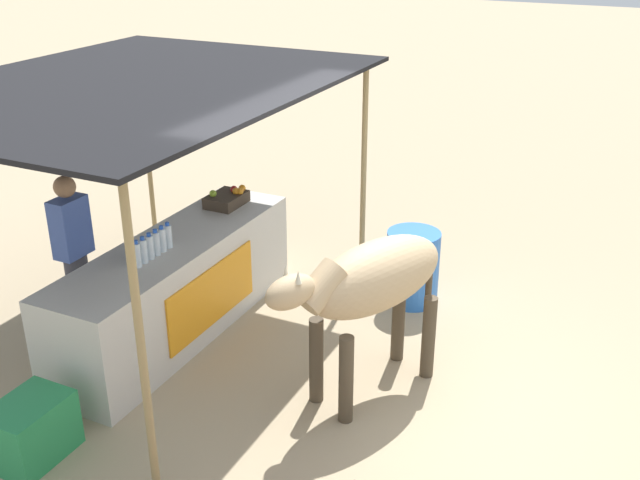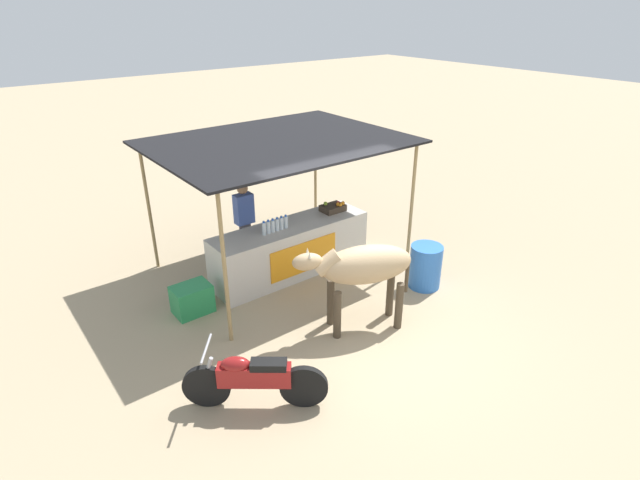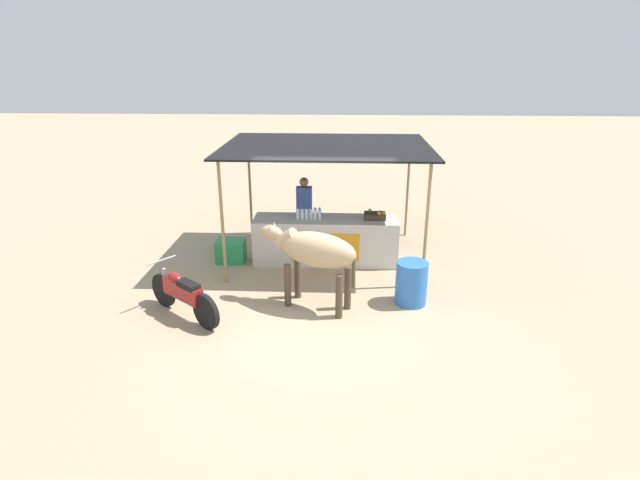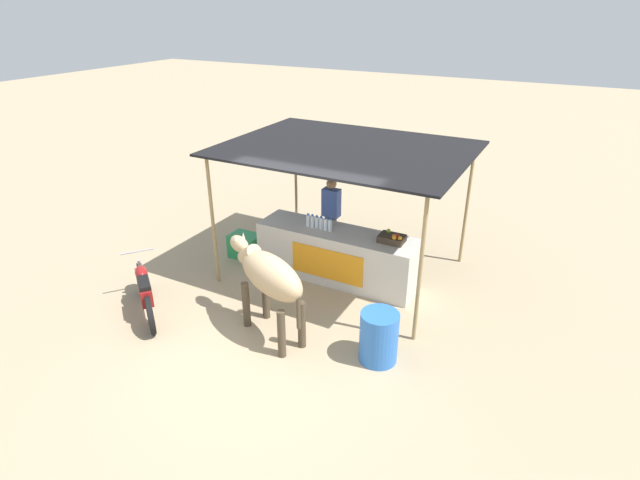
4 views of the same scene
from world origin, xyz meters
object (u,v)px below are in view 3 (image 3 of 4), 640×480
fruit_crate (375,215)px  vendor_behind_counter (304,213)px  water_barrel (411,283)px  cooler_box (231,251)px  stall_counter (326,240)px  cow (314,252)px  motorcycle_parked (182,293)px

fruit_crate → vendor_behind_counter: size_ratio=0.27×
vendor_behind_counter → water_barrel: size_ratio=2.11×
cooler_box → stall_counter: bearing=2.8°
cow → motorcycle_parked: cow is taller
fruit_crate → cow: bearing=-118.8°
stall_counter → cow: cow is taller
vendor_behind_counter → motorcycle_parked: bearing=-118.9°
motorcycle_parked → water_barrel: bearing=9.6°
fruit_crate → cooler_box: (-3.04, -0.14, -0.79)m
fruit_crate → motorcycle_parked: fruit_crate is taller
cooler_box → water_barrel: 4.00m
fruit_crate → motorcycle_parked: bearing=-142.6°
stall_counter → cow: size_ratio=1.65×
water_barrel → motorcycle_parked: size_ratio=0.53×
water_barrel → cow: size_ratio=0.43×
fruit_crate → cow: 2.39m
cooler_box → motorcycle_parked: motorcycle_parked is taller
stall_counter → vendor_behind_counter: size_ratio=1.82×
water_barrel → cow: 1.83m
fruit_crate → water_barrel: fruit_crate is taller
fruit_crate → water_barrel: size_ratio=0.56×
water_barrel → motorcycle_parked: bearing=-170.4°
stall_counter → cow: (-0.12, -2.05, 0.55)m
fruit_crate → water_barrel: (0.55, -1.89, -0.64)m
fruit_crate → vendor_behind_counter: (-1.53, 0.71, -0.18)m
fruit_crate → cow: size_ratio=0.24×
vendor_behind_counter → water_barrel: 3.36m
fruit_crate → cow: cow is taller
fruit_crate → motorcycle_parked: 4.23m
stall_counter → fruit_crate: 1.17m
vendor_behind_counter → motorcycle_parked: (-1.80, -3.25, -0.42)m
stall_counter → cooler_box: size_ratio=5.00×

